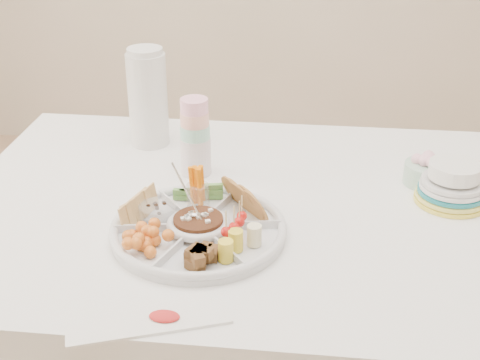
# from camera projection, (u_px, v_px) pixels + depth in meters

# --- Properties ---
(dining_table) EXTENTS (1.52, 1.02, 0.76)m
(dining_table) POSITION_uv_depth(u_px,v_px,m) (266.00, 329.00, 1.76)
(dining_table) COLOR white
(dining_table) RESTS_ON floor
(party_tray) EXTENTS (0.44, 0.44, 0.04)m
(party_tray) POSITION_uv_depth(u_px,v_px,m) (198.00, 227.00, 1.46)
(party_tray) COLOR silver
(party_tray) RESTS_ON dining_table
(bean_dip) EXTENTS (0.13, 0.13, 0.04)m
(bean_dip) POSITION_uv_depth(u_px,v_px,m) (198.00, 224.00, 1.45)
(bean_dip) COLOR #34170C
(bean_dip) RESTS_ON party_tray
(tortillas) EXTENTS (0.13, 0.13, 0.07)m
(tortillas) POSITION_uv_depth(u_px,v_px,m) (248.00, 202.00, 1.51)
(tortillas) COLOR olive
(tortillas) RESTS_ON party_tray
(carrot_cucumber) EXTENTS (0.12, 0.12, 0.09)m
(carrot_cucumber) POSITION_uv_depth(u_px,v_px,m) (198.00, 183.00, 1.55)
(carrot_cucumber) COLOR orange
(carrot_cucumber) RESTS_ON party_tray
(pita_raisins) EXTENTS (0.13, 0.13, 0.06)m
(pita_raisins) POSITION_uv_depth(u_px,v_px,m) (148.00, 205.00, 1.50)
(pita_raisins) COLOR tan
(pita_raisins) RESTS_ON party_tray
(cherries) EXTENTS (0.14, 0.14, 0.05)m
(cherries) POSITION_uv_depth(u_px,v_px,m) (144.00, 239.00, 1.39)
(cherries) COLOR orange
(cherries) RESTS_ON party_tray
(granola_chunks) EXTENTS (0.12, 0.12, 0.05)m
(granola_chunks) POSITION_uv_depth(u_px,v_px,m) (198.00, 255.00, 1.33)
(granola_chunks) COLOR brown
(granola_chunks) RESTS_ON party_tray
(banana_tomato) EXTENTS (0.12, 0.12, 0.08)m
(banana_tomato) POSITION_uv_depth(u_px,v_px,m) (252.00, 226.00, 1.39)
(banana_tomato) COLOR #FEE595
(banana_tomato) RESTS_ON party_tray
(cup_stack) EXTENTS (0.09, 0.09, 0.22)m
(cup_stack) POSITION_uv_depth(u_px,v_px,m) (195.00, 135.00, 1.69)
(cup_stack) COLOR silver
(cup_stack) RESTS_ON dining_table
(thermos) EXTENTS (0.13, 0.13, 0.28)m
(thermos) POSITION_uv_depth(u_px,v_px,m) (148.00, 96.00, 1.85)
(thermos) COLOR silver
(thermos) RESTS_ON dining_table
(flower_bowl) EXTENTS (0.11, 0.11, 0.08)m
(flower_bowl) POSITION_uv_depth(u_px,v_px,m) (426.00, 169.00, 1.67)
(flower_bowl) COLOR silver
(flower_bowl) RESTS_ON dining_table
(plate_stack) EXTENTS (0.21, 0.21, 0.11)m
(plate_stack) POSITION_uv_depth(u_px,v_px,m) (453.00, 181.00, 1.58)
(plate_stack) COLOR yellow
(plate_stack) RESTS_ON dining_table
(placemat) EXTENTS (0.31, 0.19, 0.01)m
(placemat) POSITION_uv_depth(u_px,v_px,m) (148.00, 318.00, 1.21)
(placemat) COLOR white
(placemat) RESTS_ON dining_table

